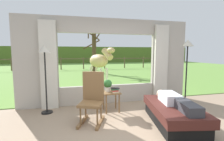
# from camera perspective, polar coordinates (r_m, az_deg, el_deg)

# --- Properties ---
(ground_plane) EXTENTS (12.00, 12.00, 0.00)m
(ground_plane) POSITION_cam_1_polar(r_m,az_deg,el_deg) (3.22, 8.37, -22.56)
(ground_plane) COLOR gray
(back_wall_with_window) EXTENTS (5.20, 0.12, 2.55)m
(back_wall_with_window) POSITION_cam_1_polar(r_m,az_deg,el_deg) (4.99, -1.27, 2.83)
(back_wall_with_window) COLOR #ADA599
(back_wall_with_window) RESTS_ON ground_plane
(curtain_panel_left) EXTENTS (0.44, 0.10, 2.40)m
(curtain_panel_left) POSITION_cam_1_polar(r_m,az_deg,el_deg) (4.77, -21.10, 1.67)
(curtain_panel_left) COLOR beige
(curtain_panel_left) RESTS_ON ground_plane
(curtain_panel_right) EXTENTS (0.44, 0.10, 2.40)m
(curtain_panel_right) POSITION_cam_1_polar(r_m,az_deg,el_deg) (5.49, 16.56, 2.37)
(curtain_panel_right) COLOR beige
(curtain_panel_right) RESTS_ON ground_plane
(outdoor_pasture_lawn) EXTENTS (36.00, 21.68, 0.02)m
(outdoor_pasture_lawn) POSITION_cam_1_polar(r_m,az_deg,el_deg) (15.87, -9.90, 0.61)
(outdoor_pasture_lawn) COLOR olive
(outdoor_pasture_lawn) RESTS_ON ground_plane
(distant_hill_ridge) EXTENTS (36.00, 2.00, 2.40)m
(distant_hill_ridge) POSITION_cam_1_polar(r_m,az_deg,el_deg) (25.63, -11.51, 5.36)
(distant_hill_ridge) COLOR #516B28
(distant_hill_ridge) RESTS_ON ground_plane
(recliner_sofa) EXTENTS (1.22, 1.84, 0.42)m
(recliner_sofa) POSITION_cam_1_polar(r_m,az_deg,el_deg) (3.95, 20.37, -13.79)
(recliner_sofa) COLOR black
(recliner_sofa) RESTS_ON ground_plane
(reclining_person) EXTENTS (0.45, 1.43, 0.22)m
(reclining_person) POSITION_cam_1_polar(r_m,az_deg,el_deg) (3.82, 20.96, -9.73)
(reclining_person) COLOR silver
(reclining_person) RESTS_ON recliner_sofa
(rocking_chair) EXTENTS (0.68, 0.80, 1.12)m
(rocking_chair) POSITION_cam_1_polar(r_m,az_deg,el_deg) (3.73, -6.87, -9.37)
(rocking_chair) COLOR brown
(rocking_chair) RESTS_ON ground_plane
(side_table) EXTENTS (0.44, 0.44, 0.52)m
(side_table) POSITION_cam_1_polar(r_m,az_deg,el_deg) (4.37, -0.28, -8.60)
(side_table) COLOR brown
(side_table) RESTS_ON ground_plane
(potted_plant) EXTENTS (0.22, 0.22, 0.32)m
(potted_plant) POSITION_cam_1_polar(r_m,az_deg,el_deg) (4.35, -1.50, -4.93)
(potted_plant) COLOR silver
(potted_plant) RESTS_ON side_table
(book_stack) EXTENTS (0.21, 0.17, 0.12)m
(book_stack) POSITION_cam_1_polar(r_m,az_deg,el_deg) (4.30, 1.07, -6.75)
(book_stack) COLOR beige
(book_stack) RESTS_ON side_table
(floor_lamp_left) EXTENTS (0.32, 0.32, 1.73)m
(floor_lamp_left) POSITION_cam_1_polar(r_m,az_deg,el_deg) (4.42, -22.26, 3.85)
(floor_lamp_left) COLOR black
(floor_lamp_left) RESTS_ON ground_plane
(floor_lamp_right) EXTENTS (0.32, 0.32, 1.90)m
(floor_lamp_right) POSITION_cam_1_polar(r_m,az_deg,el_deg) (5.06, 24.64, 5.55)
(floor_lamp_right) COLOR black
(floor_lamp_right) RESTS_ON ground_plane
(horse) EXTENTS (1.07, 1.78, 1.73)m
(horse) POSITION_cam_1_polar(r_m,az_deg,el_deg) (7.42, -4.35, 3.21)
(horse) COLOR tan
(horse) RESTS_ON outdoor_pasture_lawn
(pasture_tree) EXTENTS (1.62, 1.31, 3.52)m
(pasture_tree) POSITION_cam_1_polar(r_m,az_deg,el_deg) (12.83, -6.22, 7.17)
(pasture_tree) COLOR #4C3823
(pasture_tree) RESTS_ON outdoor_pasture_lawn
(pasture_fence_line) EXTENTS (16.10, 0.10, 1.10)m
(pasture_fence_line) POSITION_cam_1_polar(r_m,az_deg,el_deg) (15.48, -9.86, 3.20)
(pasture_fence_line) COLOR brown
(pasture_fence_line) RESTS_ON outdoor_pasture_lawn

